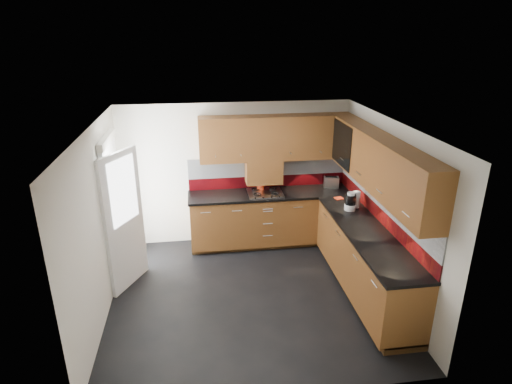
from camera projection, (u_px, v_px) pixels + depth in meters
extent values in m
cube|color=black|center=(250.00, 296.00, 6.00)|extent=(4.00, 3.80, 0.02)
cube|color=white|center=(249.00, 122.00, 5.11)|extent=(4.00, 3.80, 0.10)
cube|color=silver|center=(236.00, 173.00, 7.26)|extent=(4.00, 0.08, 2.64)
cube|color=silver|center=(276.00, 301.00, 3.87)|extent=(4.00, 0.08, 2.64)
cube|color=silver|center=(95.00, 226.00, 5.31)|extent=(0.08, 3.80, 2.64)
cube|color=silver|center=(391.00, 209.00, 5.82)|extent=(0.08, 3.80, 2.64)
cube|color=#5C3114|center=(270.00, 218.00, 7.28)|extent=(2.70, 0.60, 0.95)
cube|color=brown|center=(365.00, 261.00, 5.95)|extent=(0.60, 2.60, 0.95)
cube|color=#422912|center=(270.00, 239.00, 7.46)|extent=(2.70, 0.54, 0.10)
cube|color=#422912|center=(364.00, 287.00, 6.10)|extent=(0.54, 2.60, 0.10)
cube|color=black|center=(270.00, 194.00, 7.11)|extent=(2.72, 0.62, 0.04)
cube|color=black|center=(367.00, 233.00, 5.77)|extent=(0.62, 2.60, 0.04)
cube|color=#65090F|center=(268.00, 181.00, 7.35)|extent=(2.70, 0.02, 0.20)
cube|color=silver|center=(268.00, 166.00, 7.25)|extent=(2.70, 0.02, 0.34)
cube|color=#65090F|center=(380.00, 214.00, 6.06)|extent=(0.02, 3.20, 0.20)
cube|color=silver|center=(382.00, 196.00, 5.96)|extent=(0.02, 3.20, 0.34)
cube|color=#5C3114|center=(276.00, 138.00, 6.93)|extent=(2.50, 0.33, 0.72)
cube|color=brown|center=(380.00, 164.00, 5.60)|extent=(0.33, 2.87, 0.72)
cube|color=silver|center=(269.00, 153.00, 6.82)|extent=(1.80, 0.01, 0.16)
cube|color=silver|center=(367.00, 180.00, 5.62)|extent=(0.01, 2.00, 0.16)
cube|color=#5C3114|center=(264.00, 171.00, 7.11)|extent=(0.60, 0.33, 0.40)
cube|color=black|center=(342.00, 144.00, 6.53)|extent=(0.01, 0.80, 0.66)
cube|color=#FFD18C|center=(361.00, 144.00, 6.57)|extent=(0.01, 0.76, 0.64)
cube|color=black|center=(353.00, 143.00, 6.55)|extent=(0.29, 0.76, 0.01)
cylinder|color=black|center=(359.00, 140.00, 6.28)|extent=(0.07, 0.07, 0.16)
cylinder|color=black|center=(355.00, 138.00, 6.42)|extent=(0.07, 0.07, 0.16)
cylinder|color=white|center=(352.00, 136.00, 6.56)|extent=(0.07, 0.07, 0.16)
cylinder|color=black|center=(349.00, 133.00, 6.69)|extent=(0.07, 0.07, 0.16)
cube|color=white|center=(115.00, 211.00, 6.21)|extent=(0.06, 0.95, 2.04)
cube|color=white|center=(124.00, 221.00, 5.92)|extent=(0.42, 0.73, 1.98)
cube|color=white|center=(123.00, 191.00, 5.76)|extent=(0.28, 0.50, 0.90)
cube|color=silver|center=(265.00, 193.00, 7.08)|extent=(0.57, 0.49, 0.02)
torus|color=black|center=(257.00, 194.00, 6.94)|extent=(0.13, 0.13, 0.02)
torus|color=black|center=(275.00, 193.00, 6.98)|extent=(0.13, 0.13, 0.02)
torus|color=black|center=(255.00, 189.00, 7.16)|extent=(0.13, 0.13, 0.02)
torus|color=black|center=(273.00, 188.00, 7.20)|extent=(0.13, 0.13, 0.02)
cube|color=black|center=(267.00, 197.00, 6.86)|extent=(0.43, 0.04, 0.02)
cylinder|color=red|center=(261.00, 186.00, 7.19)|extent=(0.12, 0.12, 0.15)
cylinder|color=brown|center=(260.00, 175.00, 7.14)|extent=(0.06, 0.02, 0.31)
cylinder|color=brown|center=(261.00, 175.00, 7.15)|extent=(0.06, 0.02, 0.29)
cylinder|color=brown|center=(260.00, 174.00, 7.14)|extent=(0.06, 0.04, 0.33)
cylinder|color=brown|center=(261.00, 176.00, 7.15)|extent=(0.04, 0.04, 0.27)
cylinder|color=brown|center=(259.00, 175.00, 7.13)|extent=(0.03, 0.05, 0.30)
cube|color=silver|center=(331.00, 182.00, 7.34)|extent=(0.28, 0.21, 0.17)
cube|color=black|center=(332.00, 177.00, 7.31)|extent=(0.19, 0.06, 0.01)
cube|color=black|center=(331.00, 176.00, 7.34)|extent=(0.19, 0.06, 0.01)
cylinder|color=white|center=(350.00, 207.00, 6.43)|extent=(0.17, 0.17, 0.09)
cylinder|color=black|center=(351.00, 199.00, 6.39)|extent=(0.16, 0.16, 0.15)
cylinder|color=white|center=(351.00, 194.00, 6.35)|extent=(0.11, 0.11, 0.04)
cylinder|color=white|center=(356.00, 199.00, 6.50)|extent=(0.15, 0.15, 0.25)
cube|color=red|center=(339.00, 198.00, 6.86)|extent=(0.14, 0.13, 0.01)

